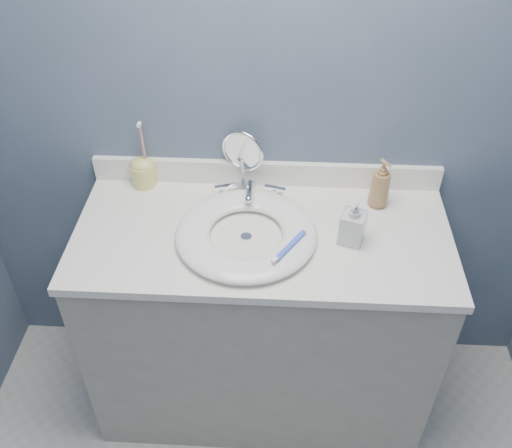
# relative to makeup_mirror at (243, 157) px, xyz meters

# --- Properties ---
(back_wall) EXTENTS (2.20, 0.02, 2.40)m
(back_wall) POSITION_rel_makeup_mirror_xyz_m (0.08, 0.03, 0.20)
(back_wall) COLOR #465969
(back_wall) RESTS_ON ground
(vanity_cabinet) EXTENTS (1.20, 0.55, 0.85)m
(vanity_cabinet) POSITION_rel_makeup_mirror_xyz_m (0.08, -0.24, -0.58)
(vanity_cabinet) COLOR #A7A399
(vanity_cabinet) RESTS_ON ground
(countertop) EXTENTS (1.22, 0.57, 0.03)m
(countertop) POSITION_rel_makeup_mirror_xyz_m (0.08, -0.24, -0.14)
(countertop) COLOR white
(countertop) RESTS_ON vanity_cabinet
(backsplash) EXTENTS (1.22, 0.02, 0.09)m
(backsplash) POSITION_rel_makeup_mirror_xyz_m (0.08, 0.02, -0.08)
(backsplash) COLOR white
(backsplash) RESTS_ON countertop
(basin) EXTENTS (0.45, 0.45, 0.04)m
(basin) POSITION_rel_makeup_mirror_xyz_m (0.03, -0.27, -0.11)
(basin) COLOR white
(basin) RESTS_ON countertop
(drain) EXTENTS (0.04, 0.04, 0.01)m
(drain) POSITION_rel_makeup_mirror_xyz_m (0.03, -0.27, -0.12)
(drain) COLOR silver
(drain) RESTS_ON countertop
(faucet) EXTENTS (0.25, 0.13, 0.07)m
(faucet) POSITION_rel_makeup_mirror_xyz_m (0.03, -0.07, -0.10)
(faucet) COLOR silver
(faucet) RESTS_ON countertop
(makeup_mirror) EXTENTS (0.15, 0.09, 0.23)m
(makeup_mirror) POSITION_rel_makeup_mirror_xyz_m (0.00, 0.00, 0.00)
(makeup_mirror) COLOR silver
(makeup_mirror) RESTS_ON countertop
(soap_bottle_amber) EXTENTS (0.10, 0.10, 0.18)m
(soap_bottle_amber) POSITION_rel_makeup_mirror_xyz_m (0.46, -0.08, -0.04)
(soap_bottle_amber) COLOR #987145
(soap_bottle_amber) RESTS_ON countertop
(soap_bottle_clear) EXTENTS (0.09, 0.09, 0.16)m
(soap_bottle_clear) POSITION_rel_makeup_mirror_xyz_m (0.36, -0.26, -0.04)
(soap_bottle_clear) COLOR silver
(soap_bottle_clear) RESTS_ON countertop
(toothbrush_holder) EXTENTS (0.09, 0.09, 0.25)m
(toothbrush_holder) POSITION_rel_makeup_mirror_xyz_m (-0.35, -0.00, -0.07)
(toothbrush_holder) COLOR #D5D16A
(toothbrush_holder) RESTS_ON countertop
(toothbrush_lying) EXTENTS (0.11, 0.15, 0.02)m
(toothbrush_lying) POSITION_rel_makeup_mirror_xyz_m (0.17, -0.35, -0.08)
(toothbrush_lying) COLOR blue
(toothbrush_lying) RESTS_ON basin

